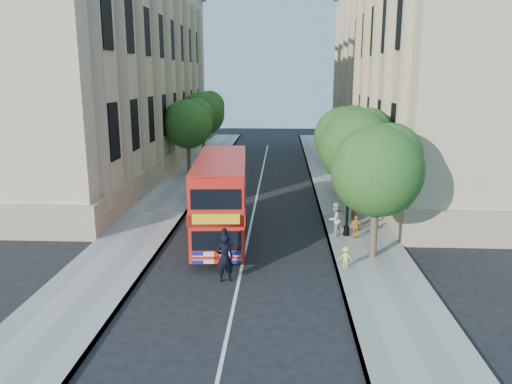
# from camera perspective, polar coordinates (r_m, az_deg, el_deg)

# --- Properties ---
(ground) EXTENTS (120.00, 120.00, 0.00)m
(ground) POSITION_cam_1_polar(r_m,az_deg,el_deg) (20.17, -2.03, -10.37)
(ground) COLOR black
(ground) RESTS_ON ground
(pavement_right) EXTENTS (3.50, 80.00, 0.12)m
(pavement_right) POSITION_cam_1_polar(r_m,az_deg,el_deg) (29.81, 10.76, -2.64)
(pavement_right) COLOR gray
(pavement_right) RESTS_ON ground
(pavement_left) EXTENTS (3.50, 80.00, 0.12)m
(pavement_left) POSITION_cam_1_polar(r_m,az_deg,el_deg) (30.44, -11.23, -2.32)
(pavement_left) COLOR gray
(pavement_left) RESTS_ON ground
(building_right) EXTENTS (12.00, 38.00, 18.00)m
(building_right) POSITION_cam_1_polar(r_m,az_deg,el_deg) (44.13, 19.51, 13.66)
(building_right) COLOR tan
(building_right) RESTS_ON ground
(building_left) EXTENTS (12.00, 38.00, 18.00)m
(building_left) POSITION_cam_1_polar(r_m,az_deg,el_deg) (45.16, -17.56, 13.77)
(building_left) COLOR tan
(building_left) RESTS_ON ground
(tree_right_near) EXTENTS (4.00, 4.00, 6.08)m
(tree_right_near) POSITION_cam_1_polar(r_m,az_deg,el_deg) (22.19, 13.81, 2.90)
(tree_right_near) COLOR #473828
(tree_right_near) RESTS_ON ground
(tree_right_mid) EXTENTS (4.20, 4.20, 6.37)m
(tree_right_mid) POSITION_cam_1_polar(r_m,az_deg,el_deg) (28.00, 11.59, 5.49)
(tree_right_mid) COLOR #473828
(tree_right_mid) RESTS_ON ground
(tree_right_far) EXTENTS (4.00, 4.00, 6.15)m
(tree_right_far) POSITION_cam_1_polar(r_m,az_deg,el_deg) (33.92, 10.11, 6.63)
(tree_right_far) COLOR #473828
(tree_right_far) RESTS_ON ground
(tree_left_far) EXTENTS (4.00, 4.00, 6.30)m
(tree_left_far) POSITION_cam_1_polar(r_m,az_deg,el_deg) (41.32, -7.74, 8.03)
(tree_left_far) COLOR #473828
(tree_left_far) RESTS_ON ground
(tree_left_back) EXTENTS (4.20, 4.20, 6.65)m
(tree_left_back) POSITION_cam_1_polar(r_m,az_deg,el_deg) (49.17, -6.02, 9.18)
(tree_left_back) COLOR #473828
(tree_left_back) RESTS_ON ground
(lamp_post) EXTENTS (0.32, 0.32, 5.16)m
(lamp_post) POSITION_cam_1_polar(r_m,az_deg,el_deg) (25.26, 10.50, 0.26)
(lamp_post) COLOR black
(lamp_post) RESTS_ON pavement_right
(double_decker_bus) EXTENTS (2.94, 8.96, 4.07)m
(double_decker_bus) POSITION_cam_1_polar(r_m,az_deg,el_deg) (24.65, -3.97, -0.49)
(double_decker_bus) COLOR red
(double_decker_bus) RESTS_ON ground
(box_van) EXTENTS (1.98, 4.62, 2.62)m
(box_van) POSITION_cam_1_polar(r_m,az_deg,el_deg) (34.37, -4.72, 1.75)
(box_van) COLOR black
(box_van) RESTS_ON ground
(police_constable) EXTENTS (0.82, 0.65, 1.97)m
(police_constable) POSITION_cam_1_polar(r_m,az_deg,el_deg) (20.02, -3.60, -7.54)
(police_constable) COLOR black
(police_constable) RESTS_ON ground
(woman_pedestrian) EXTENTS (1.05, 1.04, 1.72)m
(woman_pedestrian) POSITION_cam_1_polar(r_m,az_deg,el_deg) (25.55, 9.02, -3.09)
(woman_pedestrian) COLOR beige
(woman_pedestrian) RESTS_ON pavement_right
(child_a) EXTENTS (0.73, 0.44, 1.16)m
(child_a) POSITION_cam_1_polar(r_m,az_deg,el_deg) (25.39, 11.37, -3.94)
(child_a) COLOR orange
(child_a) RESTS_ON pavement_right
(child_b) EXTENTS (0.61, 0.35, 0.94)m
(child_b) POSITION_cam_1_polar(r_m,az_deg,el_deg) (21.51, 10.18, -7.36)
(child_b) COLOR #F2E952
(child_b) RESTS_ON pavement_right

